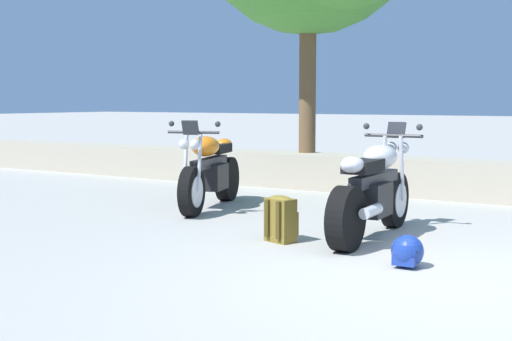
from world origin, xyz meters
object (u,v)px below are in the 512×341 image
(motorcycle_orange_near_left, at_px, (210,172))
(rider_backpack, at_px, (281,218))
(rider_helmet, at_px, (407,252))
(motorcycle_silver_centre, at_px, (374,191))

(motorcycle_orange_near_left, bearing_deg, rider_backpack, -37.30)
(rider_helmet, bearing_deg, rider_backpack, 164.94)
(motorcycle_silver_centre, distance_m, rider_backpack, 1.01)
(motorcycle_silver_centre, relative_size, rider_backpack, 4.39)
(motorcycle_silver_centre, height_order, rider_helmet, motorcycle_silver_centre)
(motorcycle_orange_near_left, height_order, rider_helmet, motorcycle_orange_near_left)
(motorcycle_orange_near_left, distance_m, rider_helmet, 3.78)
(motorcycle_orange_near_left, height_order, rider_backpack, motorcycle_orange_near_left)
(motorcycle_orange_near_left, relative_size, motorcycle_silver_centre, 0.98)
(motorcycle_orange_near_left, relative_size, rider_helmet, 7.23)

